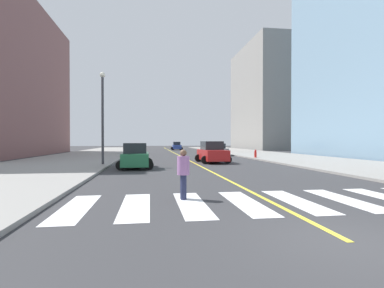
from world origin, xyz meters
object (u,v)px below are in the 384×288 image
Objects in this scene: car_gray_nearest at (219,150)px; car_blue_fourth at (177,146)px; car_green_third at (135,157)px; pedestrian_crossing at (183,172)px; fire_hydrant at (255,154)px; car_red_second at (212,153)px; street_lamp at (103,110)px.

car_gray_nearest is 25.55m from car_blue_fourth.
car_green_third is at bearing 81.15° from car_blue_fourth.
fire_hydrant is (10.69, 21.65, -0.39)m from pedestrian_crossing.
car_red_second is at bearing 72.68° from car_gray_nearest.
pedestrian_crossing is 24.15m from fire_hydrant.
car_red_second is 8.32m from car_green_third.
street_lamp is (-9.69, -39.95, 3.73)m from car_blue_fourth.
street_lamp is at bearing -155.63° from fire_hydrant.
car_gray_nearest is 0.93× the size of car_blue_fourth.
car_red_second is 0.61× the size of street_lamp.
car_gray_nearest is 0.50× the size of street_lamp.
car_blue_fourth is 2.29× the size of pedestrian_crossing.
car_gray_nearest is at bearing 107.69° from fire_hydrant.
car_green_third is 16.14m from fire_hydrant.
pedestrian_crossing is (-8.28, -29.21, 0.19)m from car_gray_nearest.
car_gray_nearest is at bearing 98.46° from car_blue_fourth.
car_blue_fourth is 41.27m from street_lamp.
pedestrian_crossing is 0.23× the size of street_lamp.
street_lamp reaches higher than pedestrian_crossing.
street_lamp reaches higher than car_gray_nearest.
car_green_third is 43.07m from car_blue_fourth.
car_green_third is 4.78× the size of fire_hydrant.
street_lamp is (-2.75, 2.56, 3.69)m from car_green_third.
pedestrian_crossing reaches higher than car_gray_nearest.
fire_hydrant is (2.41, -7.55, -0.20)m from car_gray_nearest.
car_gray_nearest is at bearing 57.77° from car_green_third.
car_red_second is 1.08× the size of car_green_third.
street_lamp reaches higher than car_green_third.
car_red_second is 10.49m from street_lamp.
car_green_third is at bearing -43.00° from street_lamp.
car_blue_fourth reaches higher than fire_hydrant.
car_blue_fourth is 54.70m from pedestrian_crossing.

